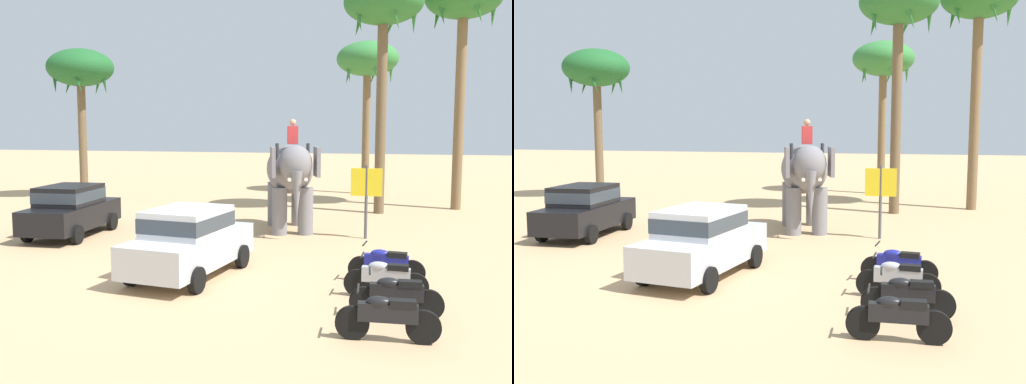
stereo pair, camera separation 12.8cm
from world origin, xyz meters
TOP-DOWN VIEW (x-y plane):
  - ground_plane at (0.00, 0.00)m, footprint 120.00×120.00m
  - car_sedan_foreground at (0.31, 0.42)m, footprint 2.35×4.31m
  - car_parked_far_side at (-5.28, 4.54)m, footprint 1.98×4.15m
  - elephant_with_mahout at (1.69, 7.08)m, footprint 2.48×4.02m
  - motorcycle_nearest_camera at (5.10, -2.99)m, footprint 1.80×0.55m
  - motorcycle_second_in_row at (5.25, -1.68)m, footprint 1.80×0.55m
  - motorcycle_mid_row at (5.04, -0.39)m, footprint 1.80×0.55m
  - motorcycle_fourth_in_row at (5.03, 0.86)m, footprint 1.80×0.55m
  - palm_tree_behind_elephant at (4.61, 11.95)m, footprint 3.20×3.20m
  - palm_tree_near_hut at (7.86, 13.88)m, footprint 3.20×3.20m
  - palm_tree_left_of_road at (-9.71, 13.40)m, footprint 3.20×3.20m
  - palm_tree_far_back at (3.72, 18.76)m, footprint 3.20×3.20m
  - signboard_yellow at (4.32, 6.27)m, footprint 1.00×0.10m

SIDE VIEW (x-z plane):
  - ground_plane at x=0.00m, z-range 0.00..0.00m
  - motorcycle_nearest_camera at x=5.10m, z-range -0.01..0.93m
  - motorcycle_second_in_row at x=5.25m, z-range -0.01..0.93m
  - motorcycle_mid_row at x=5.04m, z-range -0.01..0.93m
  - motorcycle_fourth_in_row at x=5.03m, z-range -0.01..0.93m
  - car_sedan_foreground at x=0.31m, z-range 0.08..1.78m
  - car_parked_far_side at x=-5.28m, z-range 0.08..1.78m
  - signboard_yellow at x=4.32m, z-range 0.49..2.89m
  - elephant_with_mahout at x=1.69m, z-range 0.05..3.93m
  - palm_tree_left_of_road at x=-9.71m, z-range 2.57..9.88m
  - palm_tree_far_back at x=3.72m, z-range 2.86..10.83m
  - palm_tree_behind_elephant at x=4.61m, z-range 3.50..12.99m
  - palm_tree_near_hut at x=7.86m, z-range 3.68..13.60m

